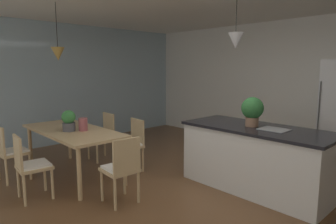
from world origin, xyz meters
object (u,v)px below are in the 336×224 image
chair_near_left (10,151)px  vase_on_dining_table (83,124)px  potted_plant_on_table (69,120)px  dining_table (72,134)px  potted_plant_on_island (252,110)px  chair_far_left (103,134)px  chair_near_right (30,164)px  chair_kitchen_end (122,167)px  chair_far_right (131,143)px  kitchen_island (256,157)px

chair_near_left → vase_on_dining_table: 1.16m
chair_near_left → potted_plant_on_table: bearing=54.3°
dining_table → potted_plant_on_island: size_ratio=4.77×
chair_far_left → dining_table: bearing=-61.2°
chair_near_right → potted_plant_on_table: bearing=116.9°
chair_near_right → chair_far_left: (-0.88, 1.61, 0.00)m
potted_plant_on_island → vase_on_dining_table: 2.55m
dining_table → chair_near_left: size_ratio=2.28×
dining_table → chair_near_right: (0.44, -0.81, -0.21)m
chair_near_right → vase_on_dining_table: size_ratio=4.37×
chair_kitchen_end → vase_on_dining_table: bearing=175.6°
chair_near_right → chair_kitchen_end: bearing=41.2°
chair_far_right → vase_on_dining_table: bearing=-109.2°
chair_far_left → vase_on_dining_table: 1.04m
chair_kitchen_end → potted_plant_on_table: (-1.29, -0.08, 0.45)m
chair_near_left → chair_far_right: same height
potted_plant_on_island → dining_table: bearing=-142.9°
chair_far_right → kitchen_island: kitchen_island is taller
chair_far_right → kitchen_island: 2.01m
chair_near_right → potted_plant_on_table: (-0.37, 0.72, 0.45)m
chair_near_left → chair_far_right: bearing=61.1°
chair_near_left → chair_far_left: bearing=90.0°
chair_far_right → potted_plant_on_island: 2.04m
chair_far_right → vase_on_dining_table: 0.85m
kitchen_island → chair_near_left: bearing=-137.8°
chair_far_right → vase_on_dining_table: (-0.25, -0.72, 0.38)m
chair_kitchen_end → potted_plant_on_table: potted_plant_on_table is taller
chair_kitchen_end → potted_plant_on_table: size_ratio=2.69×
chair_near_left → chair_kitchen_end: (1.80, 0.80, 0.00)m
chair_kitchen_end → chair_near_left: bearing=-156.0°
chair_far_right → chair_kitchen_end: same height
chair_far_left → chair_near_left: bearing=-90.0°
kitchen_island → chair_near_right: bearing=-126.6°
potted_plant_on_table → vase_on_dining_table: bearing=54.4°
dining_table → vase_on_dining_table: vase_on_dining_table is taller
chair_near_left → vase_on_dining_table: vase_on_dining_table is taller
chair_kitchen_end → potted_plant_on_island: bearing=63.5°
chair_near_right → kitchen_island: bearing=53.4°
chair_far_left → potted_plant_on_island: 2.84m
chair_near_left → potted_plant_on_table: (0.52, 0.72, 0.45)m
potted_plant_on_island → chair_far_right: bearing=-154.0°
chair_near_right → chair_far_right: bearing=89.7°
chair_far_left → potted_plant_on_table: (0.52, -0.89, 0.45)m
kitchen_island → potted_plant_on_table: potted_plant_on_table is taller
dining_table → potted_plant_on_island: (2.19, 1.66, 0.45)m
potted_plant_on_island → vase_on_dining_table: bearing=-141.7°
chair_kitchen_end → kitchen_island: 1.89m
chair_far_right → chair_kitchen_end: (0.91, -0.81, 0.00)m
chair_far_right → potted_plant_on_table: 1.07m
chair_near_right → potted_plant_on_island: bearing=54.7°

